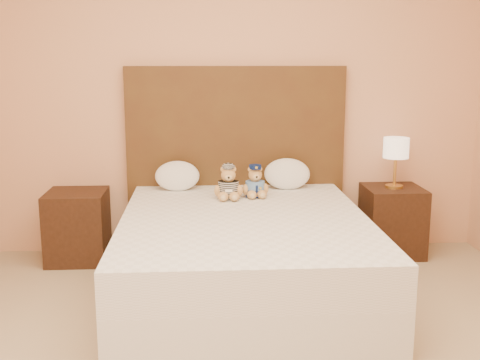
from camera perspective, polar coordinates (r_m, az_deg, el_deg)
The scene contains 10 objects.
room_walls at distance 3.06m, azimuth 1.51°, elevation 15.99°, with size 4.04×4.52×2.72m.
bed at distance 4.01m, azimuth 0.44°, elevation -7.27°, with size 1.60×2.00×0.55m.
headboard at distance 4.87m, azimuth -0.40°, elevation 1.91°, with size 1.75×0.08×1.50m, color #4C3417.
nightstand_left at distance 4.86m, azimuth -15.15°, elevation -4.26°, with size 0.45×0.45×0.55m, color #351D10.
nightstand_right at distance 5.00m, azimuth 14.24°, elevation -3.78°, with size 0.45×0.45×0.55m, color #351D10.
lamp at distance 4.88m, azimuth 14.57°, elevation 2.73°, with size 0.20×0.20×0.40m.
teddy_police at distance 4.44m, azimuth 1.44°, elevation -0.11°, with size 0.21×0.20×0.24m, color tan, non-canonical shape.
teddy_prisoner at distance 4.38m, azimuth -1.11°, elevation -0.24°, with size 0.22×0.21×0.25m, color tan, non-canonical shape.
pillow_left at distance 4.71m, azimuth -5.97°, elevation 0.53°, with size 0.35×0.22×0.24m, color white.
pillow_right at distance 4.75m, azimuth 4.49°, elevation 0.73°, with size 0.36×0.23×0.26m, color white.
Camera 1 is at (-0.27, -2.58, 1.58)m, focal length 45.00 mm.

